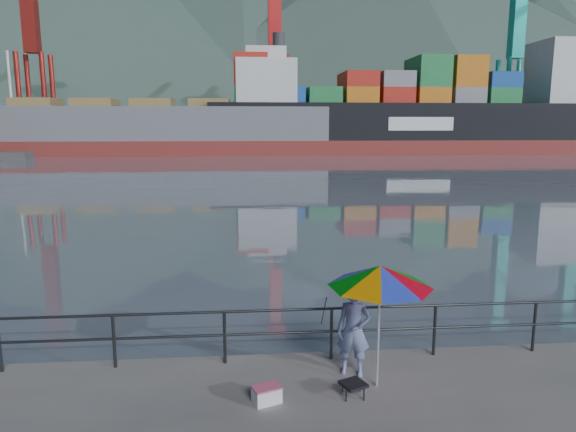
{
  "coord_description": "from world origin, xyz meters",
  "views": [
    {
      "loc": [
        -0.6,
        -7.31,
        4.39
      ],
      "look_at": [
        0.55,
        6.0,
        2.0
      ],
      "focal_mm": 32.0,
      "sensor_mm": 36.0,
      "label": 1
    }
  ],
  "objects_px": {
    "cooler_bag": "(267,395)",
    "bulk_carrier": "(173,126)",
    "fisherman": "(353,331)",
    "beach_umbrella": "(380,276)",
    "container_ship": "(420,116)"
  },
  "relations": [
    {
      "from": "fisherman",
      "to": "cooler_bag",
      "type": "bearing_deg",
      "value": -133.93
    },
    {
      "from": "cooler_bag",
      "to": "container_ship",
      "type": "distance_m",
      "value": 79.52
    },
    {
      "from": "cooler_bag",
      "to": "bulk_carrier",
      "type": "distance_m",
      "value": 74.14
    },
    {
      "from": "fisherman",
      "to": "container_ship",
      "type": "height_order",
      "value": "container_ship"
    },
    {
      "from": "container_ship",
      "to": "bulk_carrier",
      "type": "bearing_deg",
      "value": -178.57
    },
    {
      "from": "fisherman",
      "to": "beach_umbrella",
      "type": "xyz_separation_m",
      "value": [
        0.32,
        -0.47,
        1.13
      ]
    },
    {
      "from": "fisherman",
      "to": "container_ship",
      "type": "xyz_separation_m",
      "value": [
        26.51,
        73.35,
        4.99
      ]
    },
    {
      "from": "fisherman",
      "to": "container_ship",
      "type": "distance_m",
      "value": 78.15
    },
    {
      "from": "beach_umbrella",
      "to": "cooler_bag",
      "type": "xyz_separation_m",
      "value": [
        -1.89,
        -0.36,
        -1.82
      ]
    },
    {
      "from": "fisherman",
      "to": "cooler_bag",
      "type": "height_order",
      "value": "fisherman"
    },
    {
      "from": "container_ship",
      "to": "beach_umbrella",
      "type": "bearing_deg",
      "value": -109.53
    },
    {
      "from": "bulk_carrier",
      "to": "cooler_bag",
      "type": "bearing_deg",
      "value": -81.42
    },
    {
      "from": "cooler_bag",
      "to": "container_ship",
      "type": "height_order",
      "value": "container_ship"
    },
    {
      "from": "fisherman",
      "to": "bulk_carrier",
      "type": "bearing_deg",
      "value": 118.03
    },
    {
      "from": "beach_umbrella",
      "to": "cooler_bag",
      "type": "bearing_deg",
      "value": -169.18
    }
  ]
}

